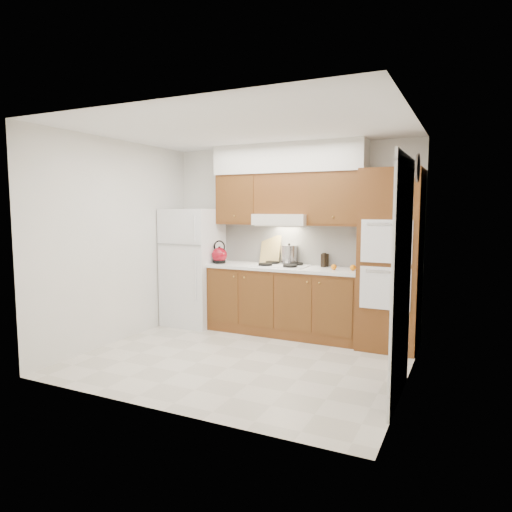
{
  "coord_description": "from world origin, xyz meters",
  "views": [
    {
      "loc": [
        2.34,
        -4.54,
        1.74
      ],
      "look_at": [
        -0.04,
        0.45,
        1.15
      ],
      "focal_mm": 32.0,
      "sensor_mm": 36.0,
      "label": 1
    }
  ],
  "objects_px": {
    "fridge": "(193,267)",
    "stock_pot": "(289,254)",
    "oven_cabinet": "(390,260)",
    "kettle": "(219,255)"
  },
  "relations": [
    {
      "from": "fridge",
      "to": "kettle",
      "type": "xyz_separation_m",
      "value": [
        0.47,
        -0.04,
        0.2
      ]
    },
    {
      "from": "stock_pot",
      "to": "fridge",
      "type": "bearing_deg",
      "value": -169.45
    },
    {
      "from": "fridge",
      "to": "stock_pot",
      "type": "xyz_separation_m",
      "value": [
        1.42,
        0.27,
        0.23
      ]
    },
    {
      "from": "fridge",
      "to": "stock_pot",
      "type": "bearing_deg",
      "value": 10.55
    },
    {
      "from": "kettle",
      "to": "stock_pot",
      "type": "distance_m",
      "value": 1.0
    },
    {
      "from": "oven_cabinet",
      "to": "kettle",
      "type": "xyz_separation_m",
      "value": [
        -2.37,
        -0.08,
        -0.04
      ]
    },
    {
      "from": "kettle",
      "to": "stock_pot",
      "type": "height_order",
      "value": "stock_pot"
    },
    {
      "from": "fridge",
      "to": "stock_pot",
      "type": "relative_size",
      "value": 7.38
    },
    {
      "from": "kettle",
      "to": "oven_cabinet",
      "type": "bearing_deg",
      "value": 22.99
    },
    {
      "from": "fridge",
      "to": "kettle",
      "type": "bearing_deg",
      "value": -5.33
    }
  ]
}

